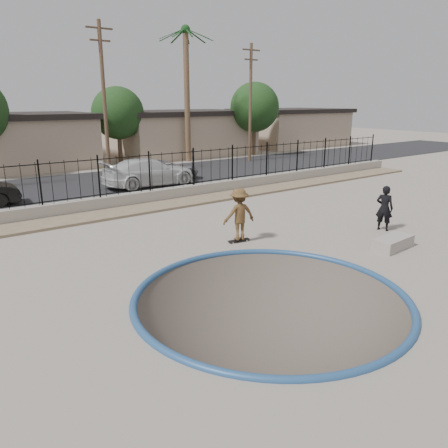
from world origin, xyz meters
name	(u,v)px	position (x,y,z in m)	size (l,w,h in m)	color
ground	(90,225)	(0.00, 12.00, -1.10)	(120.00, 120.00, 2.20)	gray
bowl_pit	(270,297)	(0.00, -1.00, 0.00)	(6.84, 6.84, 1.80)	#4E443C
coping_ring	(270,297)	(0.00, -1.00, 0.00)	(7.04, 7.04, 0.20)	navy
rock_strip	(111,214)	(0.00, 9.20, 0.06)	(42.00, 1.60, 0.11)	#998264
retaining_wall	(101,204)	(0.00, 10.30, 0.30)	(42.00, 0.45, 0.60)	#9E988B
fence	(99,177)	(0.00, 10.30, 1.50)	(40.00, 0.04, 1.80)	black
street	(57,187)	(0.00, 17.00, 0.02)	(90.00, 8.00, 0.04)	black
house_center	(15,140)	(0.00, 26.50, 1.97)	(10.60, 8.60, 3.90)	tan
house_east	(180,132)	(14.00, 26.50, 1.97)	(12.60, 8.60, 3.90)	tan
house_east_far	(290,127)	(28.00, 26.50, 1.97)	(11.60, 8.60, 3.90)	tan
palm_right	(186,66)	(12.00, 22.00, 7.33)	(2.30, 2.30, 10.30)	brown
utility_pole_mid	(104,98)	(4.00, 19.00, 4.96)	(1.70, 0.24, 9.50)	#473323
utility_pole_right	(250,101)	(16.00, 19.00, 4.70)	(1.70, 0.24, 9.00)	#473323
street_tree_mid	(118,113)	(7.00, 24.00, 3.84)	(3.96, 3.96, 5.83)	#473323
street_tree_right	(255,107)	(19.00, 22.00, 4.19)	(4.32, 4.32, 6.36)	#473323
skater	(239,217)	(2.16, 3.00, 0.91)	(1.17, 0.67, 1.81)	brown
skateboard	(239,240)	(2.16, 3.00, 0.06)	(0.85, 0.32, 0.07)	black
videographer	(384,208)	(7.50, 0.84, 0.87)	(0.63, 0.41, 1.73)	black
concrete_ledge	(393,243)	(5.85, -0.66, 0.20)	(1.60, 0.70, 0.40)	gray
car_c	(150,172)	(4.45, 14.14, 0.82)	(2.20, 5.41, 1.57)	silver
car_d	(163,171)	(5.80, 15.00, 0.68)	(2.12, 4.60, 1.28)	#92949A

